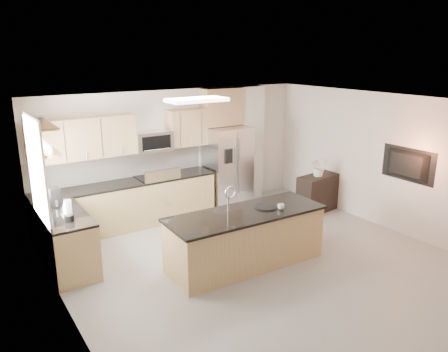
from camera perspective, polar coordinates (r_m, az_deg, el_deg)
floor at (r=7.13m, az=6.20°, el=-12.07°), size 6.50×6.50×0.00m
ceiling at (r=6.34m, az=6.91°, el=9.14°), size 6.00×6.50×0.02m
wall_back at (r=9.26m, az=-6.35°, el=3.14°), size 6.00×0.02×2.60m
wall_left at (r=5.34m, az=-19.37°, el=-7.46°), size 0.02×6.50×2.60m
wall_right at (r=8.79m, az=21.83°, el=1.37°), size 0.02×6.50×2.60m
back_counter at (r=8.74m, az=-12.41°, el=-3.59°), size 3.55×0.66×1.44m
left_counter at (r=7.40m, az=-19.92°, el=-7.97°), size 0.66×1.50×0.92m
range at (r=8.95m, az=-8.66°, el=-2.91°), size 0.76×0.64×1.14m
upper_cabinets at (r=8.51m, az=-13.82°, el=5.24°), size 3.50×0.33×0.75m
microwave at (r=8.76m, az=-9.31°, el=4.49°), size 0.76×0.40×0.40m
refrigerator at (r=9.56m, az=0.41°, el=1.12°), size 0.92×0.78×1.78m
partition_column at (r=10.07m, az=3.32°, el=4.25°), size 0.60×0.30×2.60m
window at (r=6.97m, az=-23.24°, el=0.59°), size 0.04×1.15×1.65m
shelf_lower at (r=7.02m, az=-22.65°, el=3.29°), size 0.30×1.20×0.04m
shelf_upper at (r=6.96m, az=-22.97°, el=6.26°), size 0.30×1.20×0.04m
ceiling_fixture at (r=7.43m, az=-3.57°, el=9.90°), size 1.00×0.50×0.06m
island at (r=7.09m, az=2.83°, el=-8.11°), size 2.61×1.00×1.32m
credenza at (r=9.63m, az=12.19°, el=-2.20°), size 1.04×0.54×0.80m
cup at (r=7.08m, az=7.44°, el=-4.00°), size 0.15×0.15×0.09m
platter at (r=7.14m, az=5.49°, el=-4.04°), size 0.40×0.40×0.02m
blender at (r=6.84m, az=-19.65°, el=-4.46°), size 0.14×0.14×0.33m
kettle at (r=7.24m, az=-20.02°, el=-3.74°), size 0.18×0.18×0.23m
coffee_maker at (r=7.55m, az=-21.23°, el=-2.66°), size 0.17×0.21×0.32m
bowl at (r=7.16m, az=-23.36°, el=6.94°), size 0.43×0.43×0.08m
flower_vase at (r=9.38m, az=12.33°, el=1.85°), size 0.60×0.53×0.63m
television at (r=8.59m, az=22.59°, el=1.32°), size 0.14×1.08×0.62m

